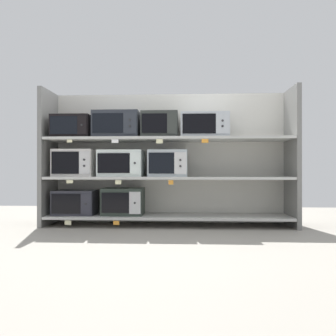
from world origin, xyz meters
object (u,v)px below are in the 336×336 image
microwave_6 (117,125)px  microwave_3 (122,163)px  microwave_2 (75,163)px  microwave_5 (74,127)px  microwave_8 (204,126)px  microwave_4 (168,163)px  microwave_7 (160,125)px  microwave_1 (123,201)px  microwave_0 (75,202)px

microwave_6 → microwave_3: bearing=-0.1°
microwave_2 → microwave_6: (0.51, 0.00, 0.45)m
microwave_5 → microwave_8: microwave_8 is taller
microwave_4 → microwave_7: 0.46m
microwave_8 → microwave_3: bearing=180.0°
microwave_4 → microwave_7: bearing=179.9°
microwave_5 → microwave_6: 0.52m
microwave_1 → microwave_5: 1.06m
microwave_4 → microwave_8: 0.61m
microwave_1 → microwave_2: microwave_2 is taller
microwave_1 → microwave_6: 0.91m
microwave_4 → microwave_3: bearing=180.0°
microwave_6 → microwave_0: bearing=-180.0°
microwave_2 → microwave_3: microwave_2 is taller
microwave_0 → microwave_6: bearing=0.0°
microwave_3 → microwave_6: 0.46m
microwave_3 → microwave_7: bearing=0.0°
microwave_4 → microwave_0: bearing=-180.0°
microwave_0 → microwave_7: bearing=0.0°
microwave_1 → microwave_7: 1.00m
microwave_3 → microwave_8: microwave_8 is taller
microwave_7 → microwave_3: bearing=-180.0°
microwave_8 → microwave_1: bearing=180.0°
microwave_0 → microwave_7: microwave_7 is taller
microwave_1 → microwave_6: (-0.07, 0.00, 0.90)m
microwave_1 → microwave_2: (-0.58, -0.00, 0.46)m
microwave_1 → microwave_3: bearing=-180.0°
microwave_4 → microwave_8: (0.42, -0.00, 0.44)m
microwave_5 → microwave_6: microwave_6 is taller
microwave_2 → microwave_6: microwave_6 is taller
microwave_2 → microwave_4: size_ratio=1.04×
microwave_1 → microwave_5: (-0.60, -0.00, 0.88)m
microwave_4 → microwave_8: bearing=-0.0°
microwave_0 → microwave_1: bearing=0.0°
microwave_0 → microwave_5: 0.90m
microwave_0 → microwave_1: 0.58m
microwave_3 → microwave_8: bearing=-0.0°
microwave_0 → microwave_4: size_ratio=1.08×
microwave_4 → microwave_2: bearing=-180.0°
microwave_5 → microwave_7: (1.03, 0.00, 0.02)m
microwave_2 → microwave_7: size_ratio=1.12×
microwave_6 → microwave_7: 0.51m
microwave_2 → microwave_4: microwave_2 is taller
microwave_7 → microwave_2: bearing=-180.0°
microwave_0 → microwave_1: (0.58, 0.00, 0.01)m
microwave_8 → microwave_0: bearing=-180.0°
microwave_7 → microwave_8: 0.52m
microwave_1 → microwave_2: bearing=-180.0°
microwave_1 → microwave_4: microwave_4 is taller
microwave_1 → microwave_2: 0.74m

